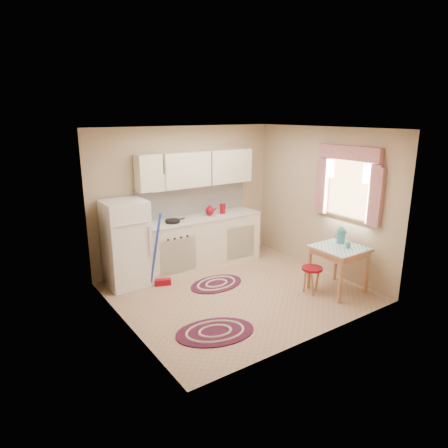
{
  "coord_description": "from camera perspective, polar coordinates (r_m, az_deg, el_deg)",
  "views": [
    {
      "loc": [
        -3.42,
        -4.63,
        2.71
      ],
      "look_at": [
        -0.09,
        0.25,
        1.07
      ],
      "focal_mm": 32.0,
      "sensor_mm": 36.0,
      "label": 1
    }
  ],
  "objects": [
    {
      "name": "frying_pan",
      "position": [
        6.81,
        -7.37,
        0.41
      ],
      "size": [
        0.3,
        0.3,
        0.05
      ],
      "primitive_type": "cylinder",
      "rotation": [
        0.0,
        0.0,
        0.2
      ],
      "color": "black",
      "rests_on": "countertop"
    },
    {
      "name": "room_shell",
      "position": [
        6.14,
        1.98,
        5.1
      ],
      "size": [
        3.64,
        3.6,
        2.52
      ],
      "color": "tan",
      "rests_on": "ground"
    },
    {
      "name": "table",
      "position": [
        6.51,
        15.98,
        -6.23
      ],
      "size": [
        0.72,
        0.72,
        0.72
      ],
      "primitive_type": "cube",
      "color": "tan",
      "rests_on": "ground"
    },
    {
      "name": "stool",
      "position": [
        6.39,
        12.38,
        -7.84
      ],
      "size": [
        0.41,
        0.41,
        0.42
      ],
      "primitive_type": "cylinder",
      "rotation": [
        0.0,
        0.0,
        0.35
      ],
      "color": "maroon",
      "rests_on": "ground"
    },
    {
      "name": "rug_left",
      "position": [
        5.29,
        -1.28,
        -15.16
      ],
      "size": [
        1.18,
        0.94,
        0.02
      ],
      "primitive_type": null,
      "rotation": [
        0.0,
        0.0,
        -0.27
      ],
      "color": "maroon",
      "rests_on": "ground"
    },
    {
      "name": "coffee_pot",
      "position": [
        6.53,
        16.38,
        -1.42
      ],
      "size": [
        0.19,
        0.18,
        0.31
      ],
      "primitive_type": null,
      "rotation": [
        0.0,
        0.0,
        -0.4
      ],
      "color": "teal",
      "rests_on": "table"
    },
    {
      "name": "mug",
      "position": [
        6.36,
        17.28,
        -2.93
      ],
      "size": [
        0.1,
        0.1,
        0.1
      ],
      "primitive_type": "cylinder",
      "rotation": [
        0.0,
        0.0,
        -0.37
      ],
      "color": "teal",
      "rests_on": "table"
    },
    {
      "name": "red_kettle",
      "position": [
        7.21,
        -2.03,
        1.9
      ],
      "size": [
        0.19,
        0.18,
        0.18
      ],
      "primitive_type": null,
      "rotation": [
        0.0,
        0.0,
        0.11
      ],
      "color": "maroon",
      "rests_on": "countertop"
    },
    {
      "name": "rug_center",
      "position": [
        6.62,
        -1.09,
        -8.55
      ],
      "size": [
        0.99,
        0.7,
        0.02
      ],
      "primitive_type": null,
      "rotation": [
        0.0,
        0.0,
        0.09
      ],
      "color": "maroon",
      "rests_on": "ground"
    },
    {
      "name": "broom",
      "position": [
        6.45,
        -8.92,
        -3.74
      ],
      "size": [
        0.3,
        0.21,
        1.2
      ],
      "primitive_type": null,
      "rotation": [
        0.0,
        0.0,
        -0.35
      ],
      "color": "#1E3DC1",
      "rests_on": "ground"
    },
    {
      "name": "base_cabinets",
      "position": [
        7.27,
        -3.27,
        -2.67
      ],
      "size": [
        2.25,
        0.6,
        0.88
      ],
      "primitive_type": "cube",
      "color": "white",
      "rests_on": "ground"
    },
    {
      "name": "red_canister",
      "position": [
        7.36,
        -0.2,
        2.12
      ],
      "size": [
        0.13,
        0.13,
        0.16
      ],
      "primitive_type": "cylinder",
      "rotation": [
        0.0,
        0.0,
        -0.22
      ],
      "color": "maroon",
      "rests_on": "countertop"
    },
    {
      "name": "countertop",
      "position": [
        7.14,
        -3.33,
        0.84
      ],
      "size": [
        2.27,
        0.62,
        0.04
      ],
      "primitive_type": "cube",
      "color": "beige",
      "rests_on": "base_cabinets"
    },
    {
      "name": "fridge",
      "position": [
        6.56,
        -13.79,
        -2.74
      ],
      "size": [
        0.65,
        0.6,
        1.4
      ],
      "primitive_type": "cube",
      "color": "white",
      "rests_on": "ground"
    }
  ]
}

